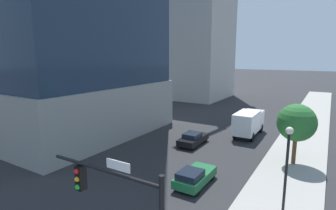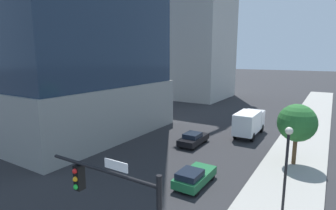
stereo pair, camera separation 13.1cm
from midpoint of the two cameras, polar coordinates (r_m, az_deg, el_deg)
sidewalk at (r=24.60m, az=24.49°, el=-13.77°), size 5.22×120.00×0.15m
construction_building at (r=64.40m, az=6.83°, el=17.66°), size 13.65×23.33×43.33m
traffic_light_pole at (r=10.82m, az=-10.08°, el=-20.74°), size 5.48×0.48×5.88m
street_lamp at (r=17.38m, az=24.16°, el=-10.46°), size 0.44×0.44×5.62m
street_tree at (r=26.24m, az=25.90°, el=-3.47°), size 3.34×3.34×5.48m
car_green at (r=21.18m, az=5.75°, el=-14.94°), size 1.88×4.16×1.41m
car_black at (r=30.08m, az=5.52°, el=-7.16°), size 1.90×4.40×1.40m
box_truck at (r=34.44m, az=16.99°, el=-3.46°), size 2.31×6.63×3.10m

